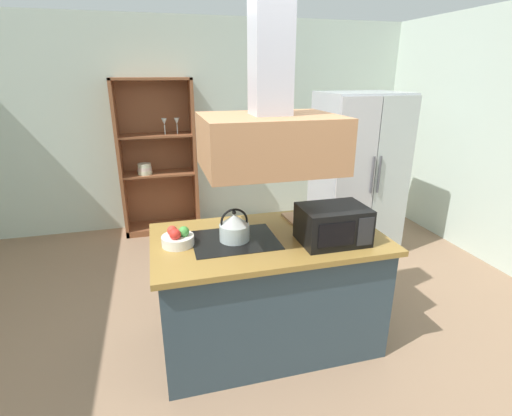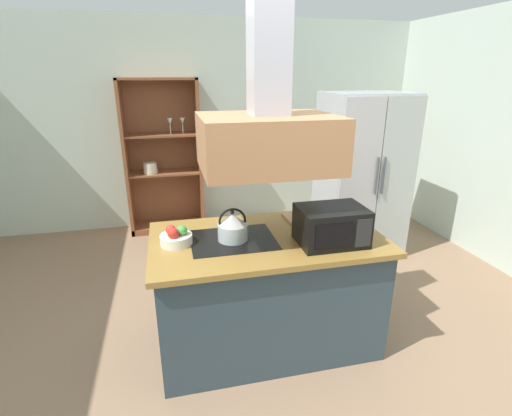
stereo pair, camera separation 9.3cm
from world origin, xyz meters
TOP-DOWN VIEW (x-y plane):
  - ground_plane at (0.00, 0.00)m, footprint 7.80×7.80m
  - wall_back at (0.00, 3.00)m, footprint 6.00×0.12m
  - kitchen_island at (0.17, 0.20)m, footprint 1.68×0.96m
  - range_hood at (0.17, 0.20)m, footprint 0.90×0.70m
  - refrigerator at (1.67, 1.60)m, footprint 0.90×0.78m
  - dish_cabinet at (-0.55, 2.78)m, footprint 0.96×0.40m
  - kettle at (-0.08, 0.20)m, footprint 0.21×0.21m
  - cutting_board at (0.58, 0.48)m, footprint 0.35×0.26m
  - microwave at (0.58, -0.00)m, footprint 0.46×0.35m
  - fruit_bowl at (-0.48, 0.22)m, footprint 0.22×0.22m

SIDE VIEW (x-z plane):
  - ground_plane at x=0.00m, z-range 0.00..0.00m
  - kitchen_island at x=0.17m, z-range 0.00..0.90m
  - dish_cabinet at x=-0.55m, z-range -0.11..1.87m
  - cutting_board at x=0.58m, z-range 0.90..0.92m
  - refrigerator at x=1.67m, z-range 0.00..1.83m
  - fruit_bowl at x=-0.48m, z-range 0.88..1.02m
  - kettle at x=-0.08m, z-range 0.88..1.12m
  - microwave at x=0.58m, z-range 0.90..1.16m
  - wall_back at x=0.00m, z-range 0.00..2.70m
  - range_hood at x=0.17m, z-range 1.07..2.36m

